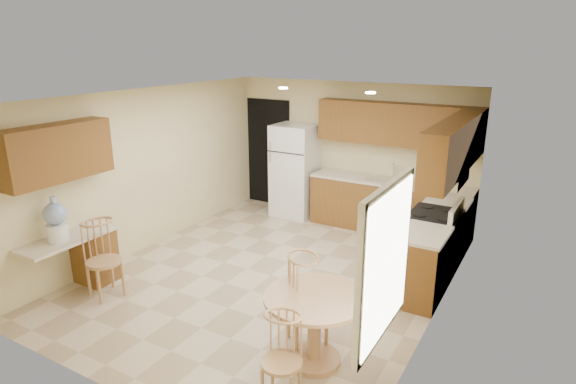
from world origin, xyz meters
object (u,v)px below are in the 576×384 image
Objects in this scene: chair_table_a at (303,296)px; chair_desk at (96,255)px; chair_table_b at (277,357)px; refrigerator at (295,170)px; stove at (432,243)px; dining_table at (315,319)px; water_crock at (56,221)px.

chair_desk is (-2.74, -0.37, -0.02)m from chair_table_a.
chair_desk reaches higher than chair_table_b.
refrigerator is 2.01× the size of chair_table_b.
chair_table_a is at bearing 112.81° from chair_desk.
stove is at bearing -22.99° from refrigerator.
water_crock is at bearing -173.43° from dining_table.
chair_table_a is at bearing 144.20° from dining_table.
refrigerator is 1.72× the size of chair_desk.
chair_table_b is (-0.52, -3.32, 0.05)m from stove.
chair_table_a is (2.14, -3.66, -0.23)m from refrigerator.
chair_desk is at bearing -98.47° from refrigerator.
refrigerator is 5.13m from chair_table_b.
stove reaches higher than chair_desk.
dining_table is 2.96m from chair_desk.
dining_table is at bearing 109.35° from chair_desk.
chair_table_b is (0.21, -0.88, -0.11)m from chair_table_a.
refrigerator is 4.25m from chair_table_a.
chair_table_b is at bearing -90.00° from dining_table.
stove is 3.36m from chair_table_b.
chair_desk is at bearing -175.74° from dining_table.
dining_table is at bearing 9.52° from chair_table_a.
chair_table_a is 3.26m from water_crock.
dining_table is 1.77× the size of water_crock.
water_crock is (-1.05, -4.20, 0.17)m from refrigerator.
chair_table_b is 0.85× the size of chair_desk.
refrigerator is at bearing 157.01° from stove.
chair_table_b is 3.00m from chair_desk.
chair_desk reaches higher than dining_table.
stove is 1.06× the size of chair_table_a.
chair_desk is (-2.95, -0.22, 0.11)m from dining_table.
refrigerator reaches higher than chair_table_a.
refrigerator is 4.49m from dining_table.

